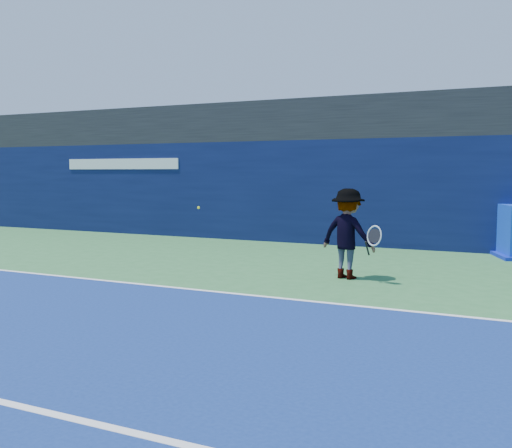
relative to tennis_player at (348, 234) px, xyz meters
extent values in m
plane|color=#316D38|center=(-2.17, -5.23, -0.88)|extent=(80.00, 80.00, 0.00)
cube|color=white|center=(-2.17, -2.23, -0.87)|extent=(24.00, 0.10, 0.01)
cube|color=black|center=(-2.17, 6.27, 2.72)|extent=(36.00, 3.00, 1.20)
cube|color=#0A123A|center=(-2.17, 5.27, 0.62)|extent=(36.00, 1.00, 3.00)
cube|color=white|center=(-9.17, 4.76, 1.47)|extent=(4.50, 0.04, 0.35)
imported|color=silver|center=(0.00, 0.00, 0.00)|extent=(1.27, 0.92, 1.77)
cylinder|color=black|center=(0.45, -0.25, -0.23)|extent=(0.08, 0.16, 0.28)
torus|color=silver|center=(0.59, -0.30, 0.02)|extent=(0.32, 0.18, 0.32)
cylinder|color=black|center=(0.59, -0.30, 0.02)|extent=(0.27, 0.14, 0.27)
sphere|color=yellow|center=(-3.71, 0.58, 0.38)|extent=(0.06, 0.06, 0.06)
camera|label=1|loc=(3.02, -10.79, 1.21)|focal=40.00mm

